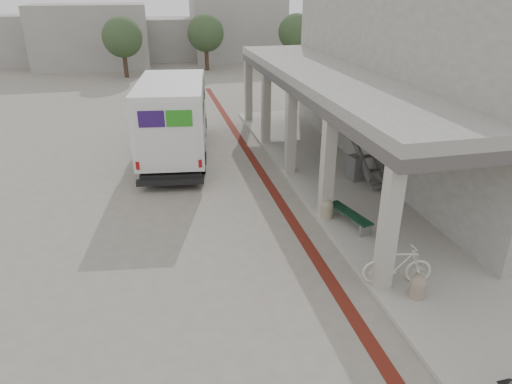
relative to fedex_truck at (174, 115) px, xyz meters
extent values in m
plane|color=slate|center=(2.23, -7.71, -1.87)|extent=(120.00, 120.00, 0.00)
cube|color=#551911|center=(3.23, -5.71, -1.87)|extent=(0.35, 40.00, 0.01)
cube|color=gray|center=(6.23, -7.71, -1.81)|extent=(4.40, 28.00, 0.12)
cube|color=gray|center=(9.58, -3.21, 1.63)|extent=(4.30, 17.00, 7.00)
cube|color=#4B4746|center=(5.83, -3.21, 1.63)|extent=(3.40, 16.90, 0.35)
cube|color=gray|center=(5.83, -3.21, 1.98)|extent=(3.40, 16.90, 0.35)
cube|color=gray|center=(-5.77, 26.29, 0.88)|extent=(10.00, 6.00, 5.50)
cube|color=gray|center=(1.23, 30.29, 0.13)|extent=(8.00, 6.00, 4.00)
cube|color=gray|center=(8.23, 28.29, 1.38)|extent=(9.00, 6.00, 6.50)
cube|color=gray|center=(-11.77, 29.29, 0.38)|extent=(7.00, 5.00, 4.50)
cylinder|color=#38281C|center=(-2.77, 20.29, -0.67)|extent=(0.36, 0.36, 2.40)
sphere|color=#253820|center=(-2.77, 20.29, 1.33)|extent=(3.20, 3.20, 3.20)
cylinder|color=#38281C|center=(4.23, 22.29, -0.67)|extent=(0.36, 0.36, 2.40)
sphere|color=#253820|center=(4.23, 22.29, 1.33)|extent=(3.20, 3.20, 3.20)
cylinder|color=#38281C|center=(12.23, 21.29, -0.67)|extent=(0.36, 0.36, 2.40)
sphere|color=#253820|center=(12.23, 21.29, 1.33)|extent=(3.20, 3.20, 3.20)
cube|color=black|center=(0.00, -0.04, -1.44)|extent=(3.23, 7.80, 0.32)
cube|color=silver|center=(-0.13, -1.00, 0.24)|extent=(3.30, 5.91, 2.81)
cube|color=silver|center=(0.35, 2.70, 0.07)|extent=(2.84, 2.37, 2.49)
cube|color=silver|center=(0.50, 3.82, -0.84)|extent=(2.44, 0.95, 0.86)
cube|color=black|center=(0.46, 3.55, 0.67)|extent=(2.43, 0.83, 1.14)
cube|color=black|center=(-0.51, -3.90, -1.49)|extent=(2.50, 0.59, 0.19)
cube|color=#2A1254|center=(-1.32, -0.08, 0.72)|extent=(0.22, 1.50, 0.81)
cube|color=#26851D|center=(-1.53, -1.69, 0.72)|extent=(0.22, 1.50, 0.81)
cube|color=#2A1254|center=(-0.98, -3.76, 0.89)|extent=(0.92, 0.15, 0.59)
cube|color=#26851D|center=(-0.01, -3.89, 0.89)|extent=(0.92, 0.15, 0.59)
cylinder|color=black|center=(-0.77, 2.90, -1.39)|extent=(0.43, 1.00, 0.97)
cylinder|color=black|center=(1.48, 2.60, -1.39)|extent=(0.43, 1.00, 0.97)
cylinder|color=black|center=(-1.41, -2.04, -1.39)|extent=(0.43, 1.00, 0.97)
cylinder|color=black|center=(0.84, -2.33, -1.39)|extent=(0.43, 1.00, 0.97)
cube|color=gray|center=(5.01, -8.80, -1.56)|extent=(0.40, 0.17, 0.39)
cube|color=gray|center=(4.64, -7.30, -1.56)|extent=(0.40, 0.17, 0.39)
cube|color=black|center=(4.69, -8.09, -1.34)|extent=(0.55, 1.83, 0.05)
cube|color=black|center=(4.83, -8.05, -1.34)|extent=(0.55, 1.83, 0.05)
cube|color=black|center=(4.97, -8.02, -1.34)|extent=(0.55, 1.83, 0.05)
cylinder|color=gray|center=(4.96, -11.82, -1.55)|extent=(0.40, 0.40, 0.40)
sphere|color=gray|center=(4.96, -11.82, -1.35)|extent=(0.40, 0.40, 0.40)
cylinder|color=gray|center=(4.33, -7.41, -1.54)|extent=(0.41, 0.41, 0.41)
sphere|color=gray|center=(4.33, -7.41, -1.34)|extent=(0.41, 0.41, 0.41)
cube|color=slate|center=(6.53, -4.63, -1.27)|extent=(0.52, 0.64, 0.96)
imported|color=beige|center=(4.73, -11.21, -1.22)|extent=(1.83, 0.83, 1.06)
camera|label=1|loc=(-0.88, -19.78, 5.18)|focal=32.00mm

